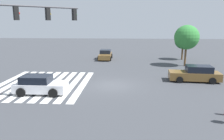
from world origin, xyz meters
name	(u,v)px	position (x,y,z in m)	size (l,w,h in m)	color
ground_plane	(112,85)	(0.00, 0.00, 0.00)	(116.16, 116.16, 0.00)	#3D3F44
crosswalk_markings	(43,84)	(0.00, -6.52, 0.00)	(9.94, 8.20, 0.01)	silver
traffic_signal_mast	(22,31)	(5.50, -5.50, 5.15)	(4.74, 4.74, 6.96)	#47474C
car_0	(195,74)	(-1.91, 8.08, 0.73)	(2.30, 4.94, 1.56)	brown
car_2	(105,55)	(-14.29, -1.94, 0.69)	(4.37, 2.05, 1.49)	brown
car_3	(40,85)	(2.72, -5.71, 0.72)	(2.06, 4.12, 1.50)	silver
tree_corner_a	(187,37)	(-9.65, 9.09, 3.76)	(3.16, 3.16, 5.36)	brown
tree_corner_b	(183,41)	(-14.67, 9.95, 2.92)	(2.53, 2.53, 4.20)	brown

